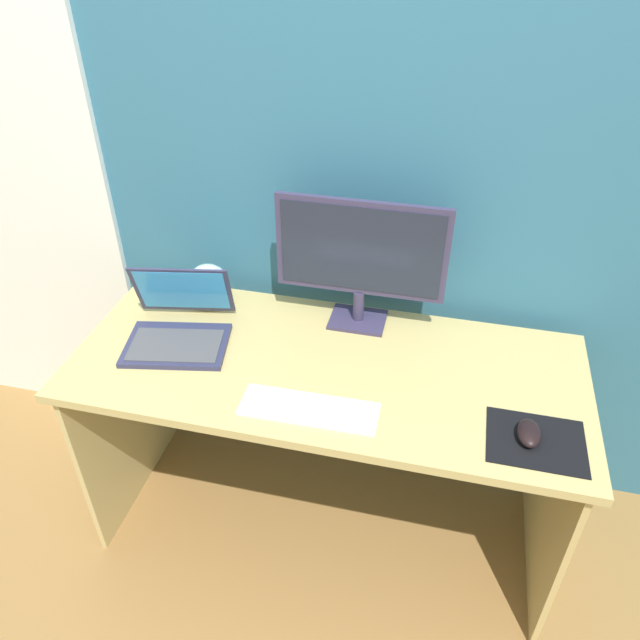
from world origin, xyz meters
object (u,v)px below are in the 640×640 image
(laptop, at_px, (179,326))
(mouse, at_px, (529,433))
(keyboard_external, at_px, (309,409))
(monitor, at_px, (361,257))
(fishbowl, at_px, (208,285))

(laptop, bearing_deg, mouse, -10.27)
(keyboard_external, bearing_deg, mouse, 1.98)
(monitor, xyz_separation_m, laptop, (-0.53, -0.22, -0.20))
(laptop, xyz_separation_m, keyboard_external, (0.47, -0.22, -0.04))
(keyboard_external, relative_size, mouse, 3.79)
(fishbowl, bearing_deg, keyboard_external, -43.22)
(laptop, distance_m, mouse, 1.07)
(monitor, relative_size, keyboard_external, 1.40)
(keyboard_external, height_order, mouse, mouse)
(keyboard_external, bearing_deg, laptop, 153.94)
(monitor, relative_size, laptop, 1.47)
(mouse, bearing_deg, keyboard_external, -177.93)
(monitor, distance_m, mouse, 0.70)
(mouse, bearing_deg, laptop, 168.76)
(mouse, bearing_deg, monitor, 141.10)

